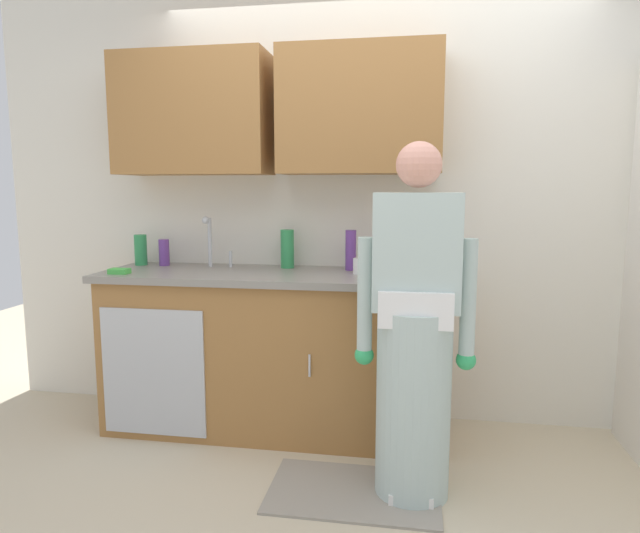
% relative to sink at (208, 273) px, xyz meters
% --- Properties ---
extents(ground_plane, '(9.00, 9.00, 0.00)m').
position_rel_sink_xyz_m(ground_plane, '(0.93, -0.71, -0.93)').
color(ground_plane, beige).
extents(kitchen_wall_with_uppers, '(4.80, 0.44, 2.70)m').
position_rel_sink_xyz_m(kitchen_wall_with_uppers, '(0.80, 0.29, 0.55)').
color(kitchen_wall_with_uppers, silver).
rests_on(kitchen_wall_with_uppers, ground).
extents(counter_cabinet, '(1.90, 0.62, 0.90)m').
position_rel_sink_xyz_m(counter_cabinet, '(0.38, -0.01, -0.48)').
color(counter_cabinet, '#9E6B38').
rests_on(counter_cabinet, ground).
extents(countertop, '(1.96, 0.66, 0.04)m').
position_rel_sink_xyz_m(countertop, '(0.38, -0.01, -0.01)').
color(countertop, gray).
rests_on(countertop, counter_cabinet).
extents(sink, '(0.50, 0.36, 0.35)m').
position_rel_sink_xyz_m(sink, '(0.00, 0.00, 0.00)').
color(sink, '#B7BABF').
rests_on(sink, counter_cabinet).
extents(person_at_sink, '(0.55, 0.34, 1.62)m').
position_rel_sink_xyz_m(person_at_sink, '(1.21, -0.61, -0.23)').
color(person_at_sink, white).
rests_on(person_at_sink, ground).
extents(floor_mat, '(0.80, 0.50, 0.01)m').
position_rel_sink_xyz_m(floor_mat, '(0.94, -0.66, -0.92)').
color(floor_mat, gray).
rests_on(floor_mat, ground).
extents(bottle_soap, '(0.08, 0.08, 0.23)m').
position_rel_sink_xyz_m(bottle_soap, '(0.44, 0.18, 0.13)').
color(bottle_soap, '#2D8C4C').
rests_on(bottle_soap, countertop).
extents(bottle_dish_liquid, '(0.08, 0.08, 0.19)m').
position_rel_sink_xyz_m(bottle_dish_liquid, '(-0.50, 0.15, 0.11)').
color(bottle_dish_liquid, '#2D8C4C').
rests_on(bottle_dish_liquid, countertop).
extents(bottle_cleaner_spray, '(0.06, 0.06, 0.24)m').
position_rel_sink_xyz_m(bottle_cleaner_spray, '(0.83, 0.14, 0.13)').
color(bottle_cleaner_spray, '#66388C').
rests_on(bottle_cleaner_spray, countertop).
extents(bottle_water_short, '(0.06, 0.06, 0.20)m').
position_rel_sink_xyz_m(bottle_water_short, '(1.17, 0.15, 0.11)').
color(bottle_water_short, '#E05933').
rests_on(bottle_water_short, countertop).
extents(bottle_water_tall, '(0.06, 0.06, 0.16)m').
position_rel_sink_xyz_m(bottle_water_tall, '(-0.34, 0.15, 0.10)').
color(bottle_water_tall, '#66388C').
rests_on(bottle_water_tall, countertop).
extents(cup_by_sink, '(0.08, 0.08, 0.09)m').
position_rel_sink_xyz_m(cup_by_sink, '(0.90, 0.01, 0.06)').
color(cup_by_sink, white).
rests_on(cup_by_sink, countertop).
extents(sponge, '(0.11, 0.07, 0.03)m').
position_rel_sink_xyz_m(sponge, '(-0.44, -0.22, 0.03)').
color(sponge, '#4CBF4C').
rests_on(sponge, countertop).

